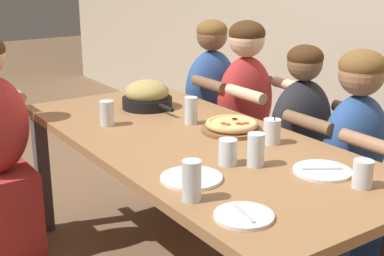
% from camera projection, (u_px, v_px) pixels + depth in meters
% --- Properties ---
extents(dining_table, '(2.01, 0.90, 0.75)m').
position_uv_depth(dining_table, '(192.00, 155.00, 2.41)').
color(dining_table, '#996B42').
rests_on(dining_table, ground).
extents(pizza_board_main, '(0.28, 0.28, 0.05)m').
position_uv_depth(pizza_board_main, '(232.00, 126.00, 2.48)').
color(pizza_board_main, brown).
rests_on(pizza_board_main, dining_table).
extents(skillet_bowl, '(0.39, 0.27, 0.15)m').
position_uv_depth(skillet_bowl, '(147.00, 96.00, 2.88)').
color(skillet_bowl, black).
rests_on(skillet_bowl, dining_table).
extents(empty_plate_a, '(0.23, 0.23, 0.02)m').
position_uv_depth(empty_plate_a, '(191.00, 178.00, 1.94)').
color(empty_plate_a, white).
rests_on(empty_plate_a, dining_table).
extents(empty_plate_b, '(0.22, 0.22, 0.02)m').
position_uv_depth(empty_plate_b, '(322.00, 171.00, 2.00)').
color(empty_plate_b, white).
rests_on(empty_plate_b, dining_table).
extents(empty_plate_c, '(0.19, 0.19, 0.02)m').
position_uv_depth(empty_plate_c, '(244.00, 216.00, 1.65)').
color(empty_plate_c, white).
rests_on(empty_plate_c, dining_table).
extents(cocktail_glass_blue, '(0.08, 0.08, 0.14)m').
position_uv_depth(cocktail_glass_blue, '(272.00, 133.00, 2.32)').
color(cocktail_glass_blue, silver).
rests_on(cocktail_glass_blue, dining_table).
extents(drinking_glass_a, '(0.07, 0.07, 0.10)m').
position_uv_depth(drinking_glass_a, '(228.00, 153.00, 2.07)').
color(drinking_glass_a, silver).
rests_on(drinking_glass_a, dining_table).
extents(drinking_glass_b, '(0.07, 0.07, 0.14)m').
position_uv_depth(drinking_glass_b, '(192.00, 183.00, 1.75)').
color(drinking_glass_b, silver).
rests_on(drinking_glass_b, dining_table).
extents(drinking_glass_c, '(0.06, 0.06, 0.13)m').
position_uv_depth(drinking_glass_c, '(191.00, 112.00, 2.60)').
color(drinking_glass_c, silver).
rests_on(drinking_glass_c, dining_table).
extents(drinking_glass_d, '(0.07, 0.07, 0.13)m').
position_uv_depth(drinking_glass_d, '(256.00, 152.00, 2.06)').
color(drinking_glass_d, silver).
rests_on(drinking_glass_d, dining_table).
extents(drinking_glass_e, '(0.07, 0.07, 0.10)m').
position_uv_depth(drinking_glass_e, '(363.00, 175.00, 1.86)').
color(drinking_glass_e, silver).
rests_on(drinking_glass_e, dining_table).
extents(drinking_glass_f, '(0.07, 0.07, 0.12)m').
position_uv_depth(drinking_glass_f, '(107.00, 115.00, 2.57)').
color(drinking_glass_f, silver).
rests_on(drinking_glass_f, dining_table).
extents(diner_far_center, '(0.51, 0.40, 1.12)m').
position_uv_depth(diner_far_center, '(299.00, 161.00, 2.81)').
color(diner_far_center, '#232328').
rests_on(diner_far_center, ground).
extents(diner_far_midleft, '(0.51, 0.40, 1.20)m').
position_uv_depth(diner_far_midleft, '(244.00, 130.00, 3.15)').
color(diner_far_midleft, '#B22D2D').
rests_on(diner_far_midleft, ground).
extents(diner_far_left, '(0.51, 0.40, 1.17)m').
position_uv_depth(diner_far_left, '(211.00, 120.00, 3.42)').
color(diner_far_left, '#2D5193').
rests_on(diner_far_left, ground).
extents(diner_far_midright, '(0.51, 0.40, 1.14)m').
position_uv_depth(diner_far_midright, '(352.00, 177.00, 2.53)').
color(diner_far_midright, '#2D5193').
rests_on(diner_far_midright, ground).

